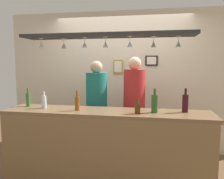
# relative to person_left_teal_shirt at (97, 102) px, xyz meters

# --- Properties ---
(ground_plane) EXTENTS (8.00, 8.00, 0.00)m
(ground_plane) POSITION_rel_person_left_teal_shirt_xyz_m (0.30, -0.37, -1.01)
(ground_plane) COLOR brown
(back_wall) EXTENTS (4.40, 0.06, 2.60)m
(back_wall) POSITION_rel_person_left_teal_shirt_xyz_m (0.30, 0.73, 0.29)
(back_wall) COLOR beige
(back_wall) RESTS_ON ground_plane
(bar_counter) EXTENTS (2.70, 0.55, 1.03)m
(bar_counter) POSITION_rel_person_left_teal_shirt_xyz_m (0.30, -0.87, -0.32)
(bar_counter) COLOR brown
(bar_counter) RESTS_ON ground_plane
(overhead_glass_rack) EXTENTS (2.20, 0.36, 0.04)m
(overhead_glass_rack) POSITION_rel_person_left_teal_shirt_xyz_m (0.30, -0.67, 0.98)
(overhead_glass_rack) COLOR black
(hanging_wineglass_far_left) EXTENTS (0.07, 0.07, 0.13)m
(hanging_wineglass_far_left) POSITION_rel_person_left_teal_shirt_xyz_m (-0.56, -0.72, 0.86)
(hanging_wineglass_far_left) COLOR silver
(hanging_wineglass_far_left) RESTS_ON overhead_glass_rack
(hanging_wineglass_left) EXTENTS (0.07, 0.07, 0.13)m
(hanging_wineglass_left) POSITION_rel_person_left_teal_shirt_xyz_m (-0.29, -0.61, 0.86)
(hanging_wineglass_left) COLOR silver
(hanging_wineglass_left) RESTS_ON overhead_glass_rack
(hanging_wineglass_center_left) EXTENTS (0.07, 0.07, 0.13)m
(hanging_wineglass_center_left) POSITION_rel_person_left_teal_shirt_xyz_m (0.03, -0.70, 0.86)
(hanging_wineglass_center_left) COLOR silver
(hanging_wineglass_center_left) RESTS_ON overhead_glass_rack
(hanging_wineglass_center) EXTENTS (0.07, 0.07, 0.13)m
(hanging_wineglass_center) POSITION_rel_person_left_teal_shirt_xyz_m (0.30, -0.71, 0.86)
(hanging_wineglass_center) COLOR silver
(hanging_wineglass_center) RESTS_ON overhead_glass_rack
(hanging_wineglass_center_right) EXTENTS (0.07, 0.07, 0.13)m
(hanging_wineglass_center_right) POSITION_rel_person_left_teal_shirt_xyz_m (0.61, -0.72, 0.86)
(hanging_wineglass_center_right) COLOR silver
(hanging_wineglass_center_right) RESTS_ON overhead_glass_rack
(hanging_wineglass_right) EXTENTS (0.07, 0.07, 0.13)m
(hanging_wineglass_right) POSITION_rel_person_left_teal_shirt_xyz_m (0.90, -0.65, 0.86)
(hanging_wineglass_right) COLOR silver
(hanging_wineglass_right) RESTS_ON overhead_glass_rack
(hanging_wineglass_far_right) EXTENTS (0.07, 0.07, 0.13)m
(hanging_wineglass_far_right) POSITION_rel_person_left_teal_shirt_xyz_m (1.19, -0.63, 0.86)
(hanging_wineglass_far_right) COLOR silver
(hanging_wineglass_far_right) RESTS_ON overhead_glass_rack
(person_left_teal_shirt) EXTENTS (0.34, 0.34, 1.68)m
(person_left_teal_shirt) POSITION_rel_person_left_teal_shirt_xyz_m (0.00, 0.00, 0.00)
(person_left_teal_shirt) COLOR #2D334C
(person_left_teal_shirt) RESTS_ON ground_plane
(person_right_red_shirt) EXTENTS (0.34, 0.34, 1.74)m
(person_right_red_shirt) POSITION_rel_person_left_teal_shirt_xyz_m (0.61, 0.00, 0.04)
(person_right_red_shirt) COLOR #2D334C
(person_right_red_shirt) RESTS_ON ground_plane
(bottle_soda_clear) EXTENTS (0.06, 0.06, 0.23)m
(bottle_soda_clear) POSITION_rel_person_left_teal_shirt_xyz_m (-0.56, -0.70, 0.11)
(bottle_soda_clear) COLOR silver
(bottle_soda_clear) RESTS_ON bar_counter
(bottle_wine_dark_red) EXTENTS (0.08, 0.08, 0.30)m
(bottle_wine_dark_red) POSITION_rel_person_left_teal_shirt_xyz_m (1.30, -0.62, 0.13)
(bottle_wine_dark_red) COLOR #380F19
(bottle_wine_dark_red) RESTS_ON bar_counter
(bottle_beer_amber_tall) EXTENTS (0.06, 0.06, 0.26)m
(bottle_beer_amber_tall) POSITION_rel_person_left_teal_shirt_xyz_m (-0.06, -0.76, 0.12)
(bottle_beer_amber_tall) COLOR brown
(bottle_beer_amber_tall) RESTS_ON bar_counter
(bottle_beer_green_import) EXTENTS (0.06, 0.06, 0.26)m
(bottle_beer_green_import) POSITION_rel_person_left_teal_shirt_xyz_m (-0.84, -0.62, 0.12)
(bottle_beer_green_import) COLOR #336B2D
(bottle_beer_green_import) RESTS_ON bar_counter
(bottle_beer_brown_stubby) EXTENTS (0.07, 0.07, 0.18)m
(bottle_beer_brown_stubby) POSITION_rel_person_left_teal_shirt_xyz_m (0.72, -0.81, 0.09)
(bottle_beer_brown_stubby) COLOR #512D14
(bottle_beer_brown_stubby) RESTS_ON bar_counter
(bottle_champagne_green) EXTENTS (0.08, 0.08, 0.30)m
(bottle_champagne_green) POSITION_rel_person_left_teal_shirt_xyz_m (0.92, -0.71, 0.14)
(bottle_champagne_green) COLOR #2D5623
(bottle_champagne_green) RESTS_ON bar_counter
(picture_frame_upper_small) EXTENTS (0.22, 0.02, 0.18)m
(picture_frame_upper_small) POSITION_rel_person_left_teal_shirt_xyz_m (0.85, 0.69, 0.68)
(picture_frame_upper_small) COLOR black
(picture_frame_upper_small) RESTS_ON back_wall
(picture_frame_crest) EXTENTS (0.18, 0.02, 0.26)m
(picture_frame_crest) POSITION_rel_person_left_teal_shirt_xyz_m (0.24, 0.69, 0.57)
(picture_frame_crest) COLOR #B29338
(picture_frame_crest) RESTS_ON back_wall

